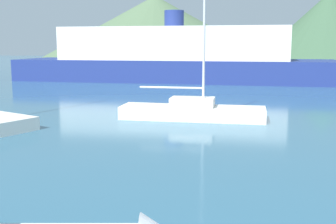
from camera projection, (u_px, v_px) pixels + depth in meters
sailboat_outer at (192, 110)px, 20.43m from camera, size 7.00×1.91×7.74m
ferry_distant at (174, 57)px, 41.55m from camera, size 31.08×7.69×6.83m
hill_west at (155, 29)px, 82.99m from camera, size 47.61×47.61×12.91m
hill_central at (328, 28)px, 80.58m from camera, size 28.49×28.49×13.32m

